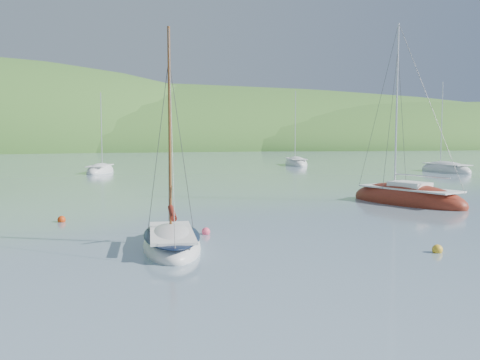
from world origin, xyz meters
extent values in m
plane|color=slate|center=(0.00, 0.00, 0.00)|extent=(700.00, 700.00, 0.00)
ellipsoid|color=#3A6727|center=(0.00, 170.00, 0.00)|extent=(440.00, 110.00, 44.00)
ellipsoid|color=#3A6727|center=(90.00, 160.00, 0.00)|extent=(240.00, 100.00, 34.00)
ellipsoid|color=silver|center=(-5.22, 0.79, 0.11)|extent=(2.87, 6.54, 1.56)
cube|color=white|center=(-5.23, 0.66, 0.67)|extent=(2.16, 5.09, 0.10)
cylinder|color=brown|center=(-5.15, 1.55, 4.87)|extent=(0.12, 0.12, 8.48)
ellipsoid|color=black|center=(-5.22, 0.79, 0.57)|extent=(2.82, 6.47, 0.27)
cylinder|color=maroon|center=(-5.28, 0.03, 1.58)|extent=(0.50, 3.06, 0.24)
ellipsoid|color=maroon|center=(12.00, 10.90, 0.18)|extent=(5.98, 9.40, 2.45)
cube|color=white|center=(12.06, 10.73, 1.03)|extent=(4.57, 7.30, 0.10)
cylinder|color=silver|center=(11.63, 11.90, 6.55)|extent=(0.12, 0.12, 11.12)
cube|color=white|center=(12.06, 10.73, 1.27)|extent=(2.43, 2.92, 0.42)
cylinder|color=silver|center=(12.37, 9.89, 1.94)|extent=(1.58, 4.03, 0.09)
ellipsoid|color=silver|center=(-8.11, 45.95, 0.15)|extent=(4.50, 7.87, 2.03)
cube|color=white|center=(-8.15, 45.81, 0.86)|extent=(3.42, 6.11, 0.10)
cylinder|color=silver|center=(-7.87, 46.82, 5.28)|extent=(0.12, 0.12, 8.93)
ellipsoid|color=silver|center=(20.45, 54.69, 0.17)|extent=(4.51, 8.93, 2.32)
cube|color=white|center=(20.42, 54.53, 0.98)|extent=(3.42, 6.95, 0.10)
cylinder|color=silver|center=(20.63, 55.70, 6.05)|extent=(0.12, 0.12, 10.23)
ellipsoid|color=silver|center=(33.28, 36.47, 0.17)|extent=(3.40, 8.62, 2.32)
cube|color=white|center=(33.29, 36.30, 0.98)|extent=(2.55, 6.72, 0.10)
cylinder|color=silver|center=(33.23, 37.49, 6.03)|extent=(0.12, 0.12, 10.18)
sphere|color=gold|center=(4.86, -2.74, 0.12)|extent=(0.41, 0.41, 0.41)
sphere|color=#FF4869|center=(-3.28, 3.40, 0.12)|extent=(0.40, 0.40, 0.40)
sphere|color=#C4380C|center=(-10.08, 8.78, 0.12)|extent=(0.43, 0.43, 0.43)
camera|label=1|loc=(-7.95, -20.92, 4.69)|focal=40.00mm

